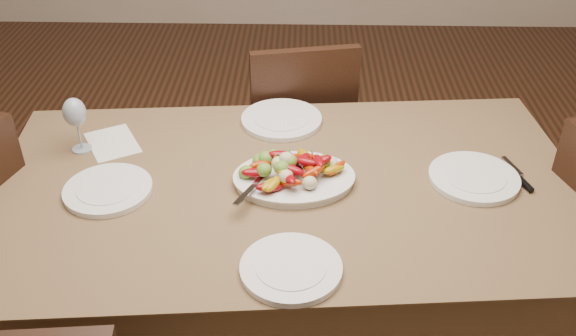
% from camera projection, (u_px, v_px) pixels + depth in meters
% --- Properties ---
extents(floor, '(6.00, 6.00, 0.00)m').
position_uv_depth(floor, '(231.00, 299.00, 2.63)').
color(floor, '#3C2112').
rests_on(floor, ground).
extents(dining_table, '(1.92, 1.19, 0.76)m').
position_uv_depth(dining_table, '(288.00, 274.00, 2.21)').
color(dining_table, brown).
rests_on(dining_table, ground).
extents(chair_far, '(0.49, 0.49, 0.95)m').
position_uv_depth(chair_far, '(296.00, 133.00, 2.80)').
color(chair_far, black).
rests_on(chair_far, ground).
extents(serving_platter, '(0.39, 0.30, 0.02)m').
position_uv_depth(serving_platter, '(294.00, 180.00, 1.99)').
color(serving_platter, white).
rests_on(serving_platter, dining_table).
extents(roasted_vegetables, '(0.32, 0.23, 0.09)m').
position_uv_depth(roasted_vegetables, '(294.00, 165.00, 1.96)').
color(roasted_vegetables, maroon).
rests_on(roasted_vegetables, serving_platter).
extents(serving_spoon, '(0.28, 0.16, 0.03)m').
position_uv_depth(serving_spoon, '(274.00, 178.00, 1.94)').
color(serving_spoon, '#9EA0A8').
rests_on(serving_spoon, serving_platter).
extents(plate_left, '(0.27, 0.27, 0.02)m').
position_uv_depth(plate_left, '(108.00, 190.00, 1.96)').
color(plate_left, white).
rests_on(plate_left, dining_table).
extents(plate_right, '(0.28, 0.28, 0.02)m').
position_uv_depth(plate_right, '(474.00, 178.00, 2.01)').
color(plate_right, white).
rests_on(plate_right, dining_table).
extents(plate_far, '(0.29, 0.29, 0.02)m').
position_uv_depth(plate_far, '(282.00, 120.00, 2.31)').
color(plate_far, white).
rests_on(plate_far, dining_table).
extents(plate_near, '(0.27, 0.27, 0.02)m').
position_uv_depth(plate_near, '(291.00, 269.00, 1.67)').
color(plate_near, white).
rests_on(plate_near, dining_table).
extents(wine_glass, '(0.08, 0.08, 0.20)m').
position_uv_depth(wine_glass, '(77.00, 123.00, 2.11)').
color(wine_glass, '#8C99A5').
rests_on(wine_glass, dining_table).
extents(menu_card, '(0.23, 0.26, 0.00)m').
position_uv_depth(menu_card, '(112.00, 143.00, 2.20)').
color(menu_card, silver).
rests_on(menu_card, dining_table).
extents(table_knife, '(0.08, 0.20, 0.01)m').
position_uv_depth(table_knife, '(518.00, 176.00, 2.03)').
color(table_knife, '#9EA0A8').
rests_on(table_knife, dining_table).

